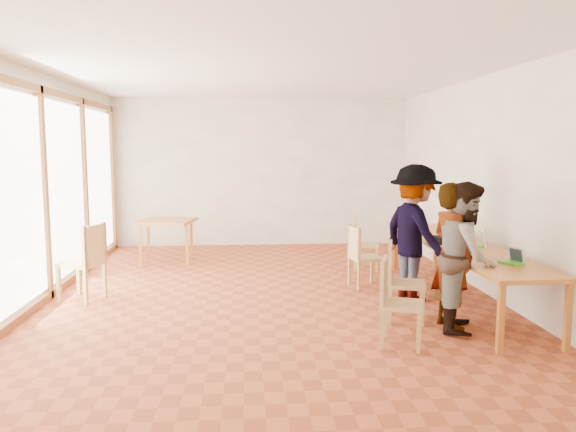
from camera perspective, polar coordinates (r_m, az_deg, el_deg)
name	(u,v)px	position (r m, az deg, el deg)	size (l,w,h in m)	color
ground	(269,294)	(7.80, -1.93, -7.95)	(8.00, 8.00, 0.00)	#A94C28
wall_back	(261,172)	(11.55, -2.76, 4.44)	(6.00, 0.10, 3.00)	white
wall_front	(293,228)	(3.58, 0.54, -1.22)	(6.00, 0.10, 3.00)	white
wall_right	(485,185)	(8.24, 19.39, 3.03)	(0.10, 8.00, 3.00)	white
window_wall	(42,187)	(8.01, -23.68, 2.74)	(0.10, 8.00, 3.00)	white
ceiling	(268,70)	(7.61, -2.03, 14.60)	(6.00, 8.00, 0.04)	white
communal_table	(461,248)	(7.71, 17.13, -3.10)	(0.80, 4.00, 0.75)	#A76525
side_table	(167,224)	(10.09, -12.24, -0.82)	(0.90, 0.90, 0.75)	#A76525
chair_near	(393,292)	(5.85, 10.58, -7.65)	(0.53, 0.53, 0.47)	tan
chair_mid	(398,273)	(6.66, 11.10, -5.73)	(0.52, 0.52, 0.49)	tan
chair_far	(360,250)	(8.13, 7.31, -3.44)	(0.49, 0.49, 0.48)	tan
chair_empty	(361,237)	(9.33, 7.38, -2.18)	(0.49, 0.49, 0.47)	tan
chair_spare	(88,254)	(7.82, -19.66, -3.63)	(0.62, 0.62, 0.54)	tan
person_near	(451,256)	(6.49, 16.26, -3.91)	(0.60, 0.39, 1.63)	gray
person_mid	(466,256)	(6.47, 17.66, -3.94)	(0.80, 0.62, 1.65)	gray
person_far	(415,233)	(7.57, 12.74, -1.66)	(1.16, 0.67, 1.79)	gray
laptop_near	(514,259)	(6.61, 21.97, -4.07)	(0.26, 0.28, 0.19)	green
laptop_mid	(480,242)	(7.60, 18.94, -2.52)	(0.29, 0.30, 0.21)	green
laptop_far	(451,234)	(8.16, 16.26, -1.75)	(0.27, 0.30, 0.22)	green
yellow_mug	(454,232)	(8.39, 16.49, -1.58)	(0.14, 0.14, 0.11)	gold
green_bottle	(448,236)	(7.41, 15.95, -1.99)	(0.07, 0.07, 0.28)	#196720
clear_glass	(444,229)	(8.72, 15.60, -1.29)	(0.07, 0.07, 0.09)	silver
condiment_cup	(462,239)	(7.97, 17.28, -2.23)	(0.08, 0.08, 0.06)	white
pink_phone	(451,239)	(8.01, 16.27, -2.30)	(0.05, 0.10, 0.01)	#EC497F
black_pouch	(442,240)	(7.70, 15.39, -2.36)	(0.16, 0.26, 0.09)	black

